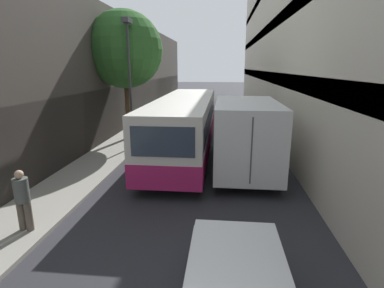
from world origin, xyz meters
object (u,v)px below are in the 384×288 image
(pedestrian, at_px, (23,199))
(box_truck, at_px, (244,132))
(panel_van, at_px, (197,103))
(bus, at_px, (185,124))
(street_tree_left, at_px, (125,50))
(street_lamp, at_px, (129,60))

(pedestrian, bearing_deg, box_truck, 44.63)
(panel_van, bearing_deg, bus, -87.39)
(bus, height_order, pedestrian, bus)
(bus, height_order, panel_van, bus)
(bus, height_order, street_tree_left, street_tree_left)
(panel_van, distance_m, street_tree_left, 12.41)
(panel_van, height_order, pedestrian, panel_van)
(bus, bearing_deg, street_lamp, 170.28)
(pedestrian, height_order, street_lamp, street_lamp)
(pedestrian, height_order, street_tree_left, street_tree_left)
(panel_van, xyz_separation_m, street_lamp, (-2.36, -13.33, 3.69))
(panel_van, xyz_separation_m, pedestrian, (-2.72, -22.09, -0.03))
(street_lamp, bearing_deg, street_tree_left, 112.67)
(panel_van, bearing_deg, street_tree_left, -106.26)
(street_lamp, distance_m, street_tree_left, 2.42)
(pedestrian, distance_m, street_lamp, 9.53)
(box_truck, distance_m, street_lamp, 7.13)
(street_lamp, bearing_deg, box_truck, -24.18)
(panel_van, bearing_deg, box_truck, -77.64)
(box_truck, xyz_separation_m, street_lamp, (-5.86, 2.63, 3.11))
(box_truck, distance_m, street_tree_left, 9.08)
(box_truck, bearing_deg, street_lamp, 155.82)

